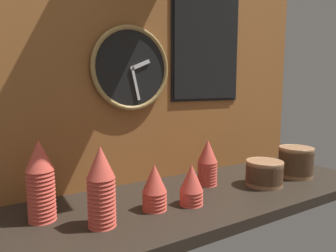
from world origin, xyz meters
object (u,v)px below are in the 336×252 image
at_px(cup_stack_far_left, 41,181).
at_px(cup_stack_left, 101,187).
at_px(bowl_stack_far_right, 296,161).
at_px(bowl_stack_right, 264,172).
at_px(cup_stack_center_left, 154,187).
at_px(menu_board, 207,45).
at_px(cup_stack_center, 191,184).
at_px(wall_clock, 131,68).
at_px(cup_stack_center_right, 207,162).

relative_size(cup_stack_far_left, cup_stack_left, 1.05).
relative_size(bowl_stack_far_right, bowl_stack_right, 1.00).
xyz_separation_m(cup_stack_far_left, cup_stack_center_left, (0.35, -0.11, -0.05)).
relative_size(bowl_stack_far_right, menu_board, 0.29).
height_order(cup_stack_center_left, menu_board, menu_board).
distance_m(cup_stack_center, bowl_stack_far_right, 0.63).
bearing_deg(cup_stack_center_left, wall_clock, 80.09).
relative_size(cup_stack_center, menu_board, 0.27).
height_order(bowl_stack_far_right, bowl_stack_right, bowl_stack_far_right).
bearing_deg(wall_clock, cup_stack_left, -128.26).
height_order(cup_stack_far_left, bowl_stack_far_right, cup_stack_far_left).
relative_size(cup_stack_center, cup_stack_left, 0.60).
distance_m(cup_stack_far_left, wall_clock, 0.57).
height_order(bowl_stack_right, menu_board, menu_board).
bearing_deg(bowl_stack_far_right, cup_stack_far_left, 174.07).
xyz_separation_m(cup_stack_center_right, cup_stack_center_left, (-0.33, -0.12, -0.02)).
bearing_deg(wall_clock, menu_board, 1.25).
relative_size(bowl_stack_right, menu_board, 0.29).
bearing_deg(wall_clock, bowl_stack_right, -32.51).
height_order(wall_clock, menu_board, menu_board).
bearing_deg(cup_stack_center, wall_clock, 105.11).
bearing_deg(cup_stack_left, bowl_stack_far_right, 1.27).
distance_m(cup_stack_center_left, menu_board, 0.77).
distance_m(cup_stack_center_left, cup_stack_left, 0.20).
xyz_separation_m(cup_stack_center, menu_board, (0.32, 0.33, 0.55)).
bearing_deg(cup_stack_center, menu_board, 45.68).
bearing_deg(cup_stack_center_right, cup_stack_left, -164.82).
bearing_deg(wall_clock, bowl_stack_far_right, -22.33).
xyz_separation_m(cup_stack_center_right, cup_stack_center, (-0.19, -0.14, -0.03)).
bearing_deg(cup_stack_left, cup_stack_center, -0.52).
xyz_separation_m(cup_stack_center_right, bowl_stack_right, (0.21, -0.13, -0.04)).
height_order(cup_stack_center, bowl_stack_right, cup_stack_center).
relative_size(cup_stack_far_left, cup_stack_center, 1.76).
height_order(cup_stack_center_left, bowl_stack_far_right, cup_stack_center_left).
bearing_deg(cup_stack_left, cup_stack_center_left, 7.53).
bearing_deg(cup_stack_center_right, menu_board, 54.49).
bearing_deg(cup_stack_center_right, cup_stack_center, -142.57).
xyz_separation_m(cup_stack_center, cup_stack_left, (-0.33, 0.00, 0.05)).
height_order(cup_stack_center_right, cup_stack_left, cup_stack_left).
distance_m(cup_stack_far_left, cup_stack_left, 0.20).
distance_m(cup_stack_left, bowl_stack_right, 0.73).
bearing_deg(cup_stack_center_left, cup_stack_center_right, 19.58).
bearing_deg(bowl_stack_right, cup_stack_center_right, 146.98).
bearing_deg(menu_board, cup_stack_left, -153.64).
height_order(cup_stack_center_left, cup_stack_left, cup_stack_left).
distance_m(bowl_stack_right, menu_board, 0.66).
bearing_deg(menu_board, bowl_stack_far_right, -44.33).
xyz_separation_m(bowl_stack_right, wall_clock, (-0.48, 0.31, 0.44)).
distance_m(cup_stack_center_left, wall_clock, 0.51).
bearing_deg(cup_stack_far_left, cup_stack_left, -42.25).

